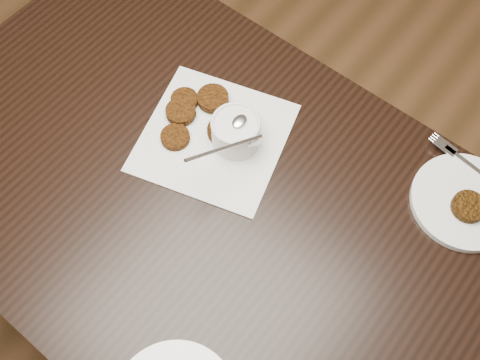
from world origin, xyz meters
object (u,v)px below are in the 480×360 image
Objects in this scene: sauce_ramekin at (236,122)px; plate_with_patty at (466,200)px; napkin at (214,137)px; table at (209,254)px.

sauce_ramekin is 0.47m from plate_with_patty.
sauce_ramekin is at bearing -158.87° from plate_with_patty.
napkin is 0.52m from plate_with_patty.
sauce_ramekin is (0.04, 0.02, 0.07)m from napkin.
plate_with_patty reaches higher than table.
table is at bearing -84.16° from sauce_ramekin.
plate_with_patty reaches higher than napkin.
plate_with_patty is (0.44, 0.17, -0.06)m from sauce_ramekin.
table is 0.40m from napkin.
plate_with_patty is (0.48, 0.19, 0.01)m from napkin.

